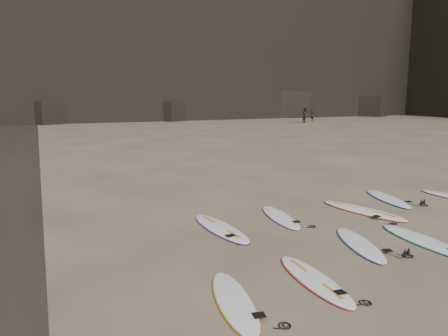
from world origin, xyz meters
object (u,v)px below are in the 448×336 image
object	(u,v)px
surfboard_3	(425,241)
surfboard_6	(280,217)
surfboard_7	(363,210)
surfboard_0	(234,300)
person_b	(305,115)
surfboard_1	(314,279)
surfboard_8	(388,198)
surfboard_5	(221,228)
person_a	(313,115)
surfboard_2	(360,244)

from	to	relation	value
surfboard_3	surfboard_6	size ratio (longest dim) A/B	1.10
surfboard_3	surfboard_7	world-z (taller)	surfboard_7
surfboard_0	surfboard_3	xyz separation A→B (m)	(5.23, 0.94, 0.01)
surfboard_3	person_b	xyz separation A→B (m)	(20.05, 35.23, 0.81)
surfboard_1	surfboard_6	size ratio (longest dim) A/B	1.01
surfboard_3	surfboard_8	distance (m)	4.14
surfboard_1	person_b	world-z (taller)	person_b
surfboard_7	surfboard_5	bearing A→B (deg)	164.97
surfboard_0	surfboard_1	distance (m)	1.70
person_b	surfboard_7	bearing A→B (deg)	-150.29
surfboard_5	surfboard_7	distance (m)	4.43
surfboard_5	person_a	distance (m)	43.43
surfboard_3	surfboard_5	xyz separation A→B (m)	(-3.95, 2.73, 0.00)
surfboard_0	surfboard_5	world-z (taller)	surfboard_5
surfboard_1	surfboard_8	size ratio (longest dim) A/B	0.95
surfboard_2	person_a	bearing A→B (deg)	74.28
surfboard_6	surfboard_8	bearing A→B (deg)	15.18
surfboard_8	person_a	distance (m)	39.33
surfboard_0	surfboard_7	distance (m)	6.75
surfboard_3	surfboard_7	distance (m)	2.70
surfboard_0	person_a	distance (m)	47.14
surfboard_0	surfboard_1	world-z (taller)	surfboard_1
surfboard_6	surfboard_8	size ratio (longest dim) A/B	0.94
surfboard_1	surfboard_2	xyz separation A→B (m)	(2.03, 1.18, -0.00)
surfboard_7	person_b	world-z (taller)	person_b
surfboard_3	person_b	bearing A→B (deg)	62.79
surfboard_7	person_a	distance (m)	40.96
surfboard_1	surfboard_8	world-z (taller)	surfboard_8
surfboard_0	surfboard_5	xyz separation A→B (m)	(1.29, 3.67, 0.01)
surfboard_3	surfboard_8	xyz separation A→B (m)	(2.21, 3.50, -0.00)
person_b	surfboard_2	bearing A→B (deg)	-151.08
surfboard_6	person_b	distance (m)	39.08
surfboard_8	person_b	world-z (taller)	person_b
surfboard_0	surfboard_8	size ratio (longest dim) A/B	0.92
surfboard_1	surfboard_3	size ratio (longest dim) A/B	0.92
surfboard_0	surfboard_6	distance (m)	5.07
surfboard_1	surfboard_5	bearing A→B (deg)	100.63
surfboard_8	surfboard_5	bearing A→B (deg)	-158.51
surfboard_7	surfboard_0	bearing A→B (deg)	-161.91
person_b	surfboard_3	bearing A→B (deg)	-148.95
surfboard_3	person_a	distance (m)	43.47
surfboard_8	surfboard_3	bearing A→B (deg)	-107.92
surfboard_0	surfboard_7	size ratio (longest dim) A/B	0.84
surfboard_5	person_a	size ratio (longest dim) A/B	1.72
person_a	surfboard_8	bearing A→B (deg)	150.26
surfboard_1	surfboard_7	distance (m)	5.28
surfboard_2	surfboard_6	world-z (taller)	same
surfboard_0	surfboard_7	bearing A→B (deg)	43.09
surfboard_5	person_a	world-z (taller)	person_a
surfboard_1	surfboard_6	bearing A→B (deg)	72.49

